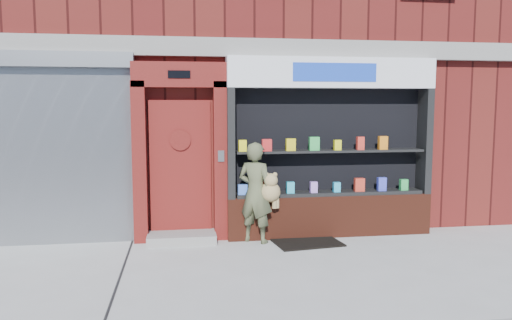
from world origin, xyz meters
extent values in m
plane|color=#9E9E99|center=(0.00, 0.00, 0.00)|extent=(80.00, 80.00, 0.00)
cube|color=#521412|center=(0.00, 6.00, 4.00)|extent=(12.00, 8.00, 8.00)
cube|color=gray|center=(0.00, 1.92, 3.15)|extent=(12.00, 0.16, 0.30)
cube|color=gray|center=(-3.00, 1.94, 1.40)|extent=(3.00, 0.10, 2.80)
cube|color=slate|center=(-3.00, 1.88, 2.92)|extent=(3.10, 0.30, 0.24)
cube|color=#56110E|center=(-1.40, 1.86, 1.30)|extent=(0.22, 0.28, 2.60)
cube|color=#56110E|center=(-0.10, 1.86, 1.30)|extent=(0.22, 0.28, 2.60)
cube|color=#56110E|center=(-0.75, 1.86, 2.70)|extent=(1.50, 0.28, 0.40)
cube|color=black|center=(-0.75, 1.71, 2.70)|extent=(0.35, 0.01, 0.12)
cube|color=maroon|center=(-0.75, 1.97, 1.20)|extent=(1.00, 0.06, 2.20)
cylinder|color=black|center=(-0.75, 1.93, 1.65)|extent=(0.28, 0.02, 0.28)
cylinder|color=#56110E|center=(-0.75, 1.92, 1.65)|extent=(0.34, 0.02, 0.34)
cube|color=gray|center=(-0.75, 1.70, 0.07)|extent=(1.10, 0.55, 0.15)
cube|color=slate|center=(-0.10, 1.71, 1.40)|extent=(0.10, 0.02, 0.18)
cube|color=#562114|center=(1.75, 1.80, 0.35)|extent=(3.50, 0.40, 0.70)
cube|color=black|center=(0.06, 1.80, 1.60)|extent=(0.12, 0.40, 1.80)
cube|color=black|center=(3.44, 1.80, 1.60)|extent=(0.12, 0.40, 1.80)
cube|color=black|center=(1.75, 1.99, 1.60)|extent=(3.30, 0.03, 1.80)
cube|color=black|center=(1.75, 1.80, 0.73)|extent=(3.20, 0.36, 0.06)
cube|color=black|center=(1.75, 1.80, 1.45)|extent=(3.20, 0.36, 0.04)
cube|color=white|center=(1.75, 1.80, 2.75)|extent=(3.50, 0.40, 0.50)
cube|color=#173CB3|center=(1.75, 1.59, 2.75)|extent=(1.40, 0.01, 0.30)
cube|color=#4476E9|center=(0.25, 1.72, 0.84)|extent=(0.15, 0.09, 0.17)
cube|color=#EB4A29|center=(0.65, 1.72, 0.86)|extent=(0.15, 0.09, 0.21)
cube|color=#28A4C9|center=(1.05, 1.72, 0.85)|extent=(0.13, 0.09, 0.19)
cube|color=#A879DB|center=(1.45, 1.72, 0.85)|extent=(0.12, 0.09, 0.18)
cube|color=#2AA4D2|center=(1.85, 1.72, 0.84)|extent=(0.11, 0.09, 0.17)
cube|color=red|center=(2.25, 1.72, 0.87)|extent=(0.17, 0.09, 0.23)
cube|color=#3B46CB|center=(2.65, 1.72, 0.88)|extent=(0.14, 0.09, 0.23)
cube|color=green|center=(3.05, 1.72, 0.85)|extent=(0.13, 0.09, 0.19)
cube|color=yellow|center=(0.25, 1.72, 1.56)|extent=(0.13, 0.09, 0.19)
cube|color=red|center=(0.65, 1.72, 1.57)|extent=(0.16, 0.09, 0.20)
cube|color=yellow|center=(1.05, 1.72, 1.57)|extent=(0.15, 0.09, 0.20)
cube|color=green|center=(1.45, 1.72, 1.58)|extent=(0.17, 0.09, 0.22)
cube|color=yellow|center=(1.85, 1.72, 1.56)|extent=(0.12, 0.09, 0.17)
cube|color=red|center=(2.25, 1.72, 1.58)|extent=(0.12, 0.09, 0.22)
cube|color=orange|center=(2.65, 1.72, 1.58)|extent=(0.15, 0.09, 0.23)
imported|color=#505538|center=(0.44, 1.55, 0.82)|extent=(0.71, 0.66, 1.63)
sphere|color=#9E844F|center=(0.67, 1.51, 0.83)|extent=(0.33, 0.33, 0.33)
sphere|color=#9E844F|center=(0.67, 1.46, 1.02)|extent=(0.22, 0.22, 0.22)
sphere|color=#9E844F|center=(0.61, 1.46, 1.11)|extent=(0.08, 0.08, 0.08)
sphere|color=#9E844F|center=(0.74, 1.46, 1.11)|extent=(0.08, 0.08, 0.08)
cylinder|color=#9E844F|center=(0.56, 1.51, 0.66)|extent=(0.08, 0.08, 0.20)
cylinder|color=#9E844F|center=(0.78, 1.51, 0.66)|extent=(0.08, 0.08, 0.20)
cylinder|color=#9E844F|center=(0.61, 1.49, 0.66)|extent=(0.08, 0.08, 0.20)
cylinder|color=#9E844F|center=(0.74, 1.49, 0.66)|extent=(0.08, 0.08, 0.20)
cube|color=black|center=(1.25, 1.35, 0.01)|extent=(1.14, 0.87, 0.03)
camera|label=1|loc=(-0.74, -6.29, 2.21)|focal=35.00mm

